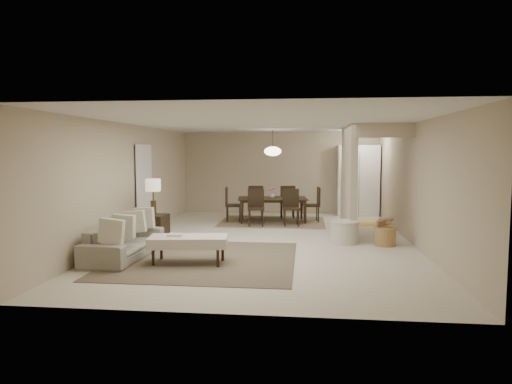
# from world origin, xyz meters

# --- Properties ---
(floor) EXTENTS (9.00, 9.00, 0.00)m
(floor) POSITION_xyz_m (0.00, 0.00, 0.00)
(floor) COLOR beige
(floor) RESTS_ON ground
(ceiling) EXTENTS (9.00, 9.00, 0.00)m
(ceiling) POSITION_xyz_m (0.00, 0.00, 2.50)
(ceiling) COLOR white
(ceiling) RESTS_ON back_wall
(back_wall) EXTENTS (6.00, 0.00, 6.00)m
(back_wall) POSITION_xyz_m (0.00, 4.50, 1.25)
(back_wall) COLOR #C4B395
(back_wall) RESTS_ON floor
(left_wall) EXTENTS (0.00, 9.00, 9.00)m
(left_wall) POSITION_xyz_m (-3.00, 0.00, 1.25)
(left_wall) COLOR #C4B395
(left_wall) RESTS_ON floor
(right_wall) EXTENTS (0.00, 9.00, 9.00)m
(right_wall) POSITION_xyz_m (3.00, 0.00, 1.25)
(right_wall) COLOR #C4B395
(right_wall) RESTS_ON floor
(partition) EXTENTS (0.15, 2.50, 2.50)m
(partition) POSITION_xyz_m (1.80, 1.25, 1.25)
(partition) COLOR #C4B395
(partition) RESTS_ON floor
(doorway) EXTENTS (0.04, 0.90, 2.04)m
(doorway) POSITION_xyz_m (-2.97, 0.60, 1.02)
(doorway) COLOR black
(doorway) RESTS_ON floor
(pantry_cabinet) EXTENTS (1.20, 0.55, 2.10)m
(pantry_cabinet) POSITION_xyz_m (2.35, 4.15, 1.05)
(pantry_cabinet) COLOR white
(pantry_cabinet) RESTS_ON floor
(flush_light) EXTENTS (0.44, 0.44, 0.05)m
(flush_light) POSITION_xyz_m (2.30, 3.20, 2.46)
(flush_light) COLOR white
(flush_light) RESTS_ON ceiling
(living_rug) EXTENTS (3.20, 3.20, 0.01)m
(living_rug) POSITION_xyz_m (-0.99, -1.87, 0.01)
(living_rug) COLOR brown
(living_rug) RESTS_ON floor
(sofa) EXTENTS (2.05, 0.86, 0.59)m
(sofa) POSITION_xyz_m (-2.45, -1.87, 0.29)
(sofa) COLOR gray
(sofa) RESTS_ON floor
(ottoman_bench) EXTENTS (1.39, 0.77, 0.47)m
(ottoman_bench) POSITION_xyz_m (-1.19, -2.17, 0.38)
(ottoman_bench) COLOR beige
(ottoman_bench) RESTS_ON living_rug
(side_table) EXTENTS (0.57, 0.57, 0.58)m
(side_table) POSITION_xyz_m (-2.40, -0.39, 0.29)
(side_table) COLOR black
(side_table) RESTS_ON floor
(table_lamp) EXTENTS (0.32, 0.32, 0.76)m
(table_lamp) POSITION_xyz_m (-2.40, -0.39, 1.14)
(table_lamp) COLOR #4D3421
(table_lamp) RESTS_ON side_table
(round_pouf) EXTENTS (0.59, 0.59, 0.46)m
(round_pouf) POSITION_xyz_m (1.61, -0.11, 0.23)
(round_pouf) COLOR beige
(round_pouf) RESTS_ON floor
(wicker_basket) EXTENTS (0.53, 0.53, 0.37)m
(wicker_basket) POSITION_xyz_m (2.41, -0.25, 0.19)
(wicker_basket) COLOR #996A3D
(wicker_basket) RESTS_ON floor
(dining_rug) EXTENTS (2.80, 2.10, 0.01)m
(dining_rug) POSITION_xyz_m (-0.09, 2.62, 0.01)
(dining_rug) COLOR #7E6E4E
(dining_rug) RESTS_ON floor
(dining_table) EXTENTS (1.96, 1.24, 0.65)m
(dining_table) POSITION_xyz_m (-0.09, 2.62, 0.33)
(dining_table) COLOR black
(dining_table) RESTS_ON dining_rug
(dining_chairs) EXTENTS (2.57, 1.97, 0.95)m
(dining_chairs) POSITION_xyz_m (-0.09, 2.62, 0.47)
(dining_chairs) COLOR black
(dining_chairs) RESTS_ON dining_rug
(vase) EXTENTS (0.14, 0.14, 0.14)m
(vase) POSITION_xyz_m (-0.09, 2.62, 0.72)
(vase) COLOR silver
(vase) RESTS_ON dining_table
(yellow_mat) EXTENTS (0.87, 0.58, 0.01)m
(yellow_mat) POSITION_xyz_m (2.58, 2.56, 0.01)
(yellow_mat) COLOR yellow
(yellow_mat) RESTS_ON floor
(pendant_light) EXTENTS (0.46, 0.46, 0.71)m
(pendant_light) POSITION_xyz_m (-0.09, 2.62, 1.92)
(pendant_light) COLOR #4D3421
(pendant_light) RESTS_ON ceiling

